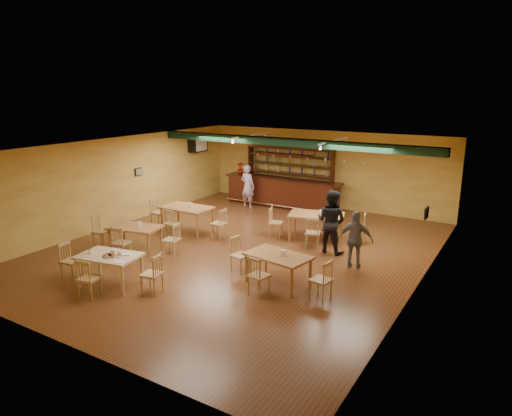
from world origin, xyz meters
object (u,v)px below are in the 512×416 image
Objects in this scene: patron_right_a at (331,221)px; near_table at (110,270)px; dining_table_a at (187,219)px; dining_table_d at (278,270)px; dining_table_c at (136,238)px; bar_counter at (282,193)px; dining_table_b at (316,227)px; patron_bar at (248,186)px.

near_table is at bearing 60.14° from patron_right_a.
dining_table_a is 5.12m from dining_table_d.
dining_table_d is (4.68, 0.01, 0.01)m from dining_table_c.
near_table is (-3.41, -2.10, 0.00)m from dining_table_d.
patron_right_a is at bearing 95.43° from dining_table_d.
dining_table_b is (2.89, -3.16, -0.15)m from bar_counter.
patron_right_a is (0.80, -0.80, 0.50)m from dining_table_b.
dining_table_b is 3.64m from dining_table_d.
dining_table_c is 4.68m from dining_table_d.
near_table is at bearing -89.42° from bar_counter.
patron_bar reaches higher than dining_table_b.
patron_bar is (-1.09, -0.83, 0.28)m from bar_counter.
dining_table_d is (4.61, -2.23, -0.03)m from dining_table_a.
dining_table_b is 4.63m from patron_bar.
near_table is at bearing 104.74° from patron_bar.
dining_table_b is at bearing 155.95° from patron_bar.
near_table is (1.27, -2.09, 0.02)m from dining_table_c.
dining_table_b is 1.14× the size of dining_table_c.
patron_bar is at bearing 137.06° from dining_table_d.
dining_table_c is at bearing -99.91° from bar_counter.
dining_table_a is 0.90× the size of patron_right_a.
patron_bar is (0.02, 3.69, 0.44)m from dining_table_a.
dining_table_d is at bearing 92.56° from patron_right_a.
dining_table_b is at bearing 18.81° from dining_table_a.
near_table is at bearing -70.58° from dining_table_c.
near_table is at bearing -74.50° from dining_table_a.
patron_right_a reaches higher than dining_table_c.
dining_table_d is at bearing -25.82° from dining_table_a.
near_table is (1.20, -4.34, -0.03)m from dining_table_a.
dining_table_a is 4.86m from patron_right_a.
dining_table_c is 1.02× the size of near_table.
patron_right_a reaches higher than dining_table_a.
dining_table_a is 4.22m from dining_table_b.
patron_right_a is (3.60, 4.89, 0.53)m from near_table.
dining_table_c is at bearing -154.47° from dining_table_b.
patron_right_a reaches higher than dining_table_d.
bar_counter is 3.32× the size of dining_table_c.
bar_counter reaches higher than dining_table_d.
patron_right_a is (4.80, 0.56, 0.50)m from dining_table_a.
bar_counter reaches higher than dining_table_a.
dining_table_b is at bearing -47.59° from bar_counter.
dining_table_b is 5.44m from dining_table_c.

